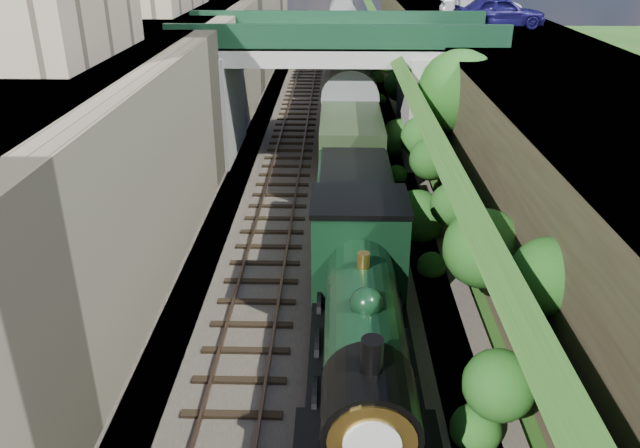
% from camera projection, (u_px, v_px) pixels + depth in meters
% --- Properties ---
extents(trackbed, '(10.00, 90.00, 0.20)m').
position_uv_depth(trackbed, '(325.00, 180.00, 30.40)').
color(trackbed, '#473F38').
rests_on(trackbed, ground).
extents(retaining_wall, '(1.00, 90.00, 7.00)m').
position_uv_depth(retaining_wall, '(208.00, 110.00, 29.10)').
color(retaining_wall, '#756B56').
rests_on(retaining_wall, ground).
extents(street_plateau_left, '(6.00, 90.00, 7.00)m').
position_uv_depth(street_plateau_left, '(133.00, 110.00, 29.18)').
color(street_plateau_left, '#262628').
rests_on(street_plateau_left, ground).
extents(street_plateau_right, '(8.00, 90.00, 6.25)m').
position_uv_depth(street_plateau_right, '(530.00, 120.00, 28.93)').
color(street_plateau_right, '#262628').
rests_on(street_plateau_right, ground).
extents(embankment_slope, '(4.70, 90.00, 6.40)m').
position_uv_depth(embankment_slope, '(436.00, 134.00, 28.06)').
color(embankment_slope, '#1E4714').
rests_on(embankment_slope, ground).
extents(track_left, '(2.50, 90.00, 0.20)m').
position_uv_depth(track_left, '(284.00, 176.00, 30.39)').
color(track_left, black).
rests_on(track_left, trackbed).
extents(track_right, '(2.50, 90.00, 0.20)m').
position_uv_depth(track_right, '(350.00, 177.00, 30.32)').
color(track_right, black).
rests_on(track_right, trackbed).
extents(road_bridge, '(16.00, 6.40, 7.25)m').
position_uv_depth(road_bridge, '(345.00, 81.00, 32.35)').
color(road_bridge, gray).
rests_on(road_bridge, ground).
extents(tree, '(3.60, 3.80, 6.60)m').
position_uv_depth(tree, '(461.00, 94.00, 27.09)').
color(tree, black).
rests_on(tree, ground).
extents(car_blue, '(5.09, 2.37, 1.68)m').
position_uv_depth(car_blue, '(499.00, 12.00, 34.54)').
color(car_blue, '#15114E').
rests_on(car_blue, street_plateau_right).
extents(car_silver, '(4.85, 1.76, 1.59)m').
position_uv_depth(car_silver, '(481.00, 5.00, 38.38)').
color(car_silver, '#B3B3B8').
rests_on(car_silver, street_plateau_right).
extents(locomotive, '(3.10, 10.22, 3.83)m').
position_uv_depth(locomotive, '(362.00, 318.00, 16.12)').
color(locomotive, black).
rests_on(locomotive, trackbed).
extents(tender, '(2.70, 6.00, 3.05)m').
position_uv_depth(tender, '(354.00, 213.00, 22.92)').
color(tender, black).
rests_on(tender, trackbed).
extents(coach_front, '(2.90, 18.00, 3.70)m').
position_uv_depth(coach_front, '(349.00, 114.00, 34.19)').
color(coach_front, black).
rests_on(coach_front, trackbed).
extents(coach_middle, '(2.90, 18.00, 3.70)m').
position_uv_depth(coach_middle, '(345.00, 55.00, 51.26)').
color(coach_middle, black).
rests_on(coach_middle, trackbed).
extents(coach_rear, '(2.90, 18.00, 3.70)m').
position_uv_depth(coach_rear, '(343.00, 26.00, 68.33)').
color(coach_rear, black).
rests_on(coach_rear, trackbed).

